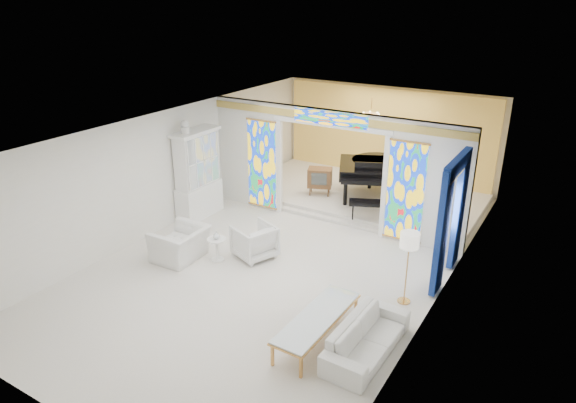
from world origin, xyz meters
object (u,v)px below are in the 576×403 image
Objects in this scene: tv_console at (320,178)px; grand_piano at (373,168)px; armchair_right at (254,241)px; sofa at (367,338)px; china_cabinet at (198,175)px; coffee_table at (317,318)px; armchair_left at (180,244)px.

grand_piano is at bearing 8.18° from tv_console.
sofa is at bearing 84.54° from armchair_right.
armchair_right is 0.25× the size of grand_piano.
china_cabinet is 6.92m from sofa.
armchair_right is 0.43× the size of sofa.
china_cabinet is 1.36× the size of sofa.
grand_piano reaches higher than armchair_right.
sofa reaches higher than coffee_table.
armchair_left reaches higher than coffee_table.
armchair_left reaches higher than sofa.
coffee_table is (2.67, -1.95, 0.04)m from armchair_right.
sofa is (6.17, -3.01, -0.88)m from china_cabinet.
tv_console is at bearing -174.14° from grand_piano.
sofa is at bearing 7.72° from coffee_table.
tv_console reaches higher than armchair_left.
armchair_right is 3.99m from sofa.
grand_piano is at bearing 104.76° from coffee_table.
armchair_right is (2.62, -1.19, -0.78)m from china_cabinet.
sofa is at bearing -26.05° from china_cabinet.
armchair_right is at bearing -125.66° from grand_piano.
coffee_table is at bearing -30.65° from china_cabinet.
armchair_right is (1.38, 0.95, 0.02)m from armchair_left.
coffee_table is (-0.88, -0.12, 0.14)m from sofa.
china_cabinet reaches higher than grand_piano.
coffee_table is 0.63× the size of grand_piano.
armchair_left is 0.54× the size of coffee_table.
grand_piano is at bearing 43.94° from china_cabinet.
coffee_table is 2.65× the size of tv_console.
sofa is at bearing -77.31° from tv_console.
armchair_right reaches higher than armchair_left.
tv_console reaches higher than coffee_table.
china_cabinet is 3.53m from tv_console.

